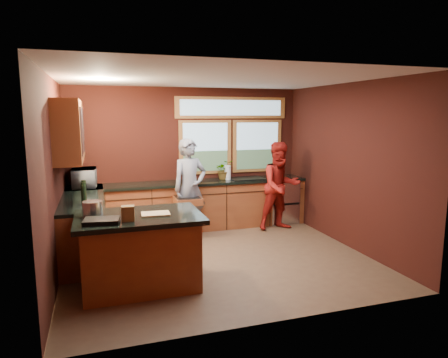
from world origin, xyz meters
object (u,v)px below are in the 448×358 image
island (140,251)px  cutting_board (156,214)px  person_grey (190,188)px  person_red (280,186)px  stock_pot (92,208)px

island → cutting_board: size_ratio=4.43×
island → cutting_board: (0.20, -0.05, 0.48)m
person_grey → cutting_board: 2.15m
island → cutting_board: cutting_board is taller
person_red → stock_pot: bearing=-156.5°
person_grey → person_red: 1.75m
person_grey → person_red: person_grey is taller
person_grey → person_red: (1.74, -0.07, -0.05)m
cutting_board → person_grey: bearing=65.6°
island → person_grey: 2.23m
stock_pot → person_red: bearing=26.4°
person_red → person_grey: bearing=174.7°
person_grey → stock_pot: bearing=-147.5°
person_red → stock_pot: 3.78m
person_red → stock_pot: person_red is taller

